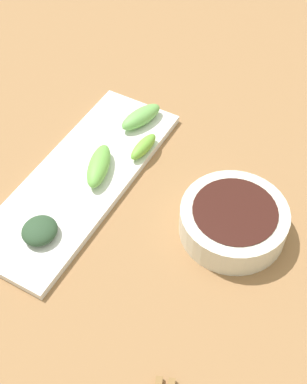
% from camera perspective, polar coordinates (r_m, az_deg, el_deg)
% --- Properties ---
extents(tabletop, '(2.10, 2.10, 0.02)m').
position_cam_1_polar(tabletop, '(0.77, 0.69, -1.66)').
color(tabletop, '#946B43').
rests_on(tabletop, ground).
extents(sauce_bowl, '(0.15, 0.15, 0.05)m').
position_cam_1_polar(sauce_bowl, '(0.72, 8.75, -3.02)').
color(sauce_bowl, silver).
rests_on(sauce_bowl, tabletop).
extents(serving_plate, '(0.14, 0.38, 0.01)m').
position_cam_1_polar(serving_plate, '(0.79, -7.96, 1.41)').
color(serving_plate, white).
rests_on(serving_plate, tabletop).
extents(broccoli_leafy_0, '(0.05, 0.05, 0.02)m').
position_cam_1_polar(broccoli_leafy_0, '(0.72, -12.36, -4.14)').
color(broccoli_leafy_0, '#2B472D').
rests_on(broccoli_leafy_0, serving_plate).
extents(broccoli_stalk_1, '(0.06, 0.09, 0.03)m').
position_cam_1_polar(broccoli_stalk_1, '(0.78, -6.09, 2.78)').
color(broccoli_stalk_1, '#6BB249').
rests_on(broccoli_stalk_1, serving_plate).
extents(broccoli_stalk_2, '(0.03, 0.06, 0.02)m').
position_cam_1_polar(broccoli_stalk_2, '(0.81, -1.11, 4.99)').
color(broccoli_stalk_2, '#74B93F').
rests_on(broccoli_stalk_2, serving_plate).
extents(broccoli_stalk_3, '(0.05, 0.08, 0.02)m').
position_cam_1_polar(broccoli_stalk_3, '(0.85, -1.39, 8.23)').
color(broccoli_stalk_3, '#6DB156').
rests_on(broccoli_stalk_3, serving_plate).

